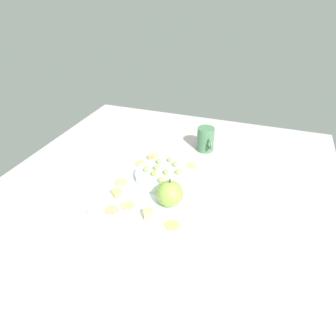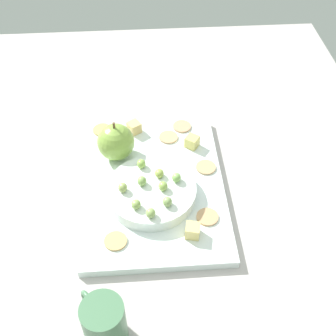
# 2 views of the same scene
# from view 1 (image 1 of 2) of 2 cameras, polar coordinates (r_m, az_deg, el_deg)

# --- Properties ---
(table) EXTENTS (1.25, 1.09, 0.03)m
(table) POSITION_cam_1_polar(r_m,az_deg,el_deg) (0.97, -1.28, -5.49)
(table) COLOR #B9B0AE
(table) RESTS_ON ground
(platter) EXTENTS (0.38, 0.27, 0.02)m
(platter) POSITION_cam_1_polar(r_m,az_deg,el_deg) (0.98, -2.08, -3.27)
(platter) COLOR white
(platter) RESTS_ON table
(serving_dish) EXTENTS (0.17, 0.17, 0.02)m
(serving_dish) POSITION_cam_1_polar(r_m,az_deg,el_deg) (0.99, -1.10, -1.31)
(serving_dish) COLOR white
(serving_dish) RESTS_ON platter
(apple_whole) EXTENTS (0.08, 0.08, 0.08)m
(apple_whole) POSITION_cam_1_polar(r_m,az_deg,el_deg) (0.87, 0.36, -4.77)
(apple_whole) COLOR #89AF46
(apple_whole) RESTS_ON platter
(apple_stem) EXTENTS (0.01, 0.01, 0.01)m
(apple_stem) POSITION_cam_1_polar(r_m,az_deg,el_deg) (0.84, 0.37, -2.37)
(apple_stem) COLOR brown
(apple_stem) RESTS_ON apple_whole
(cheese_cube_0) EXTENTS (0.03, 0.03, 0.03)m
(cheese_cube_0) POSITION_cam_1_polar(r_m,az_deg,el_deg) (0.85, -3.70, -8.49)
(cheese_cube_0) COLOR #ECC479
(cheese_cube_0) RESTS_ON platter
(cheese_cube_1) EXTENTS (0.03, 0.03, 0.03)m
(cheese_cube_1) POSITION_cam_1_polar(r_m,az_deg,el_deg) (1.09, -2.76, 2.00)
(cheese_cube_1) COLOR #EBD178
(cheese_cube_1) RESTS_ON platter
(cheese_cube_2) EXTENTS (0.03, 0.03, 0.03)m
(cheese_cube_2) POSITION_cam_1_polar(r_m,az_deg,el_deg) (0.93, -9.44, -4.62)
(cheese_cube_2) COLOR #E4D56F
(cheese_cube_2) RESTS_ON platter
(cracker_0) EXTENTS (0.04, 0.04, 0.00)m
(cracker_0) POSITION_cam_1_polar(r_m,az_deg,el_deg) (1.06, 4.23, 0.41)
(cracker_0) COLOR tan
(cracker_0) RESTS_ON platter
(cracker_1) EXTENTS (0.04, 0.04, 0.00)m
(cracker_1) POSITION_cam_1_polar(r_m,az_deg,el_deg) (0.89, -10.38, -7.69)
(cracker_1) COLOR tan
(cracker_1) RESTS_ON platter
(cracker_2) EXTENTS (0.04, 0.04, 0.00)m
(cracker_2) POSITION_cam_1_polar(r_m,az_deg,el_deg) (0.99, -8.70, -2.63)
(cracker_2) COLOR tan
(cracker_2) RESTS_ON platter
(cracker_3) EXTENTS (0.04, 0.04, 0.00)m
(cracker_3) POSITION_cam_1_polar(r_m,az_deg,el_deg) (0.83, 0.78, -10.53)
(cracker_3) COLOR tan
(cracker_3) RESTS_ON platter
(cracker_4) EXTENTS (0.04, 0.04, 0.00)m
(cracker_4) POSITION_cam_1_polar(r_m,az_deg,el_deg) (1.08, -5.03, 0.88)
(cracker_4) COLOR tan
(cracker_4) RESTS_ON platter
(cracker_5) EXTENTS (0.04, 0.04, 0.00)m
(cracker_5) POSITION_cam_1_polar(r_m,az_deg,el_deg) (0.90, -7.47, -6.88)
(cracker_5) COLOR tan
(cracker_5) RESTS_ON platter
(grape_0) EXTENTS (0.02, 0.02, 0.02)m
(grape_0) POSITION_cam_1_polar(r_m,az_deg,el_deg) (1.03, -1.71, 1.24)
(grape_0) COLOR #8CAB61
(grape_0) RESTS_ON serving_dish
(grape_1) EXTENTS (0.02, 0.02, 0.02)m
(grape_1) POSITION_cam_1_polar(r_m,az_deg,el_deg) (0.97, -0.18, -0.78)
(grape_1) COLOR #88AF5A
(grape_1) RESTS_ON serving_dish
(grape_2) EXTENTS (0.02, 0.02, 0.02)m
(grape_2) POSITION_cam_1_polar(r_m,az_deg,el_deg) (1.04, 0.37, 1.57)
(grape_2) COLOR #92B05F
(grape_2) RESTS_ON serving_dish
(grape_3) EXTENTS (0.02, 0.02, 0.02)m
(grape_3) POSITION_cam_1_polar(r_m,az_deg,el_deg) (0.97, -2.65, -1.00)
(grape_3) COLOR #9AB14F
(grape_3) RESTS_ON serving_dish
(grape_4) EXTENTS (0.02, 0.02, 0.02)m
(grape_4) POSITION_cam_1_polar(r_m,az_deg,el_deg) (1.01, 1.34, 0.74)
(grape_4) COLOR #93AF5A
(grape_4) RESTS_ON serving_dish
(grape_5) EXTENTS (0.02, 0.02, 0.02)m
(grape_5) POSITION_cam_1_polar(r_m,az_deg,el_deg) (0.93, -1.32, -2.29)
(grape_5) COLOR #92BA53
(grape_5) RESTS_ON serving_dish
(grape_6) EXTENTS (0.02, 0.02, 0.02)m
(grape_6) POSITION_cam_1_polar(r_m,az_deg,el_deg) (0.99, -2.21, 0.09)
(grape_6) COLOR #8FB051
(grape_6) RESTS_ON serving_dish
(grape_7) EXTENTS (0.02, 0.02, 0.02)m
(grape_7) POSITION_cam_1_polar(r_m,az_deg,el_deg) (0.97, 1.92, -0.72)
(grape_7) COLOR #9BAF5F
(grape_7) RESTS_ON serving_dish
(grape_8) EXTENTS (0.02, 0.02, 0.02)m
(grape_8) POSITION_cam_1_polar(r_m,az_deg,el_deg) (0.99, -4.08, -0.19)
(grape_8) COLOR #8CC060
(grape_8) RESTS_ON serving_dish
(cup) EXTENTS (0.09, 0.07, 0.09)m
(cup) POSITION_cam_1_polar(r_m,az_deg,el_deg) (1.19, 6.97, 5.31)
(cup) COLOR #487752
(cup) RESTS_ON table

